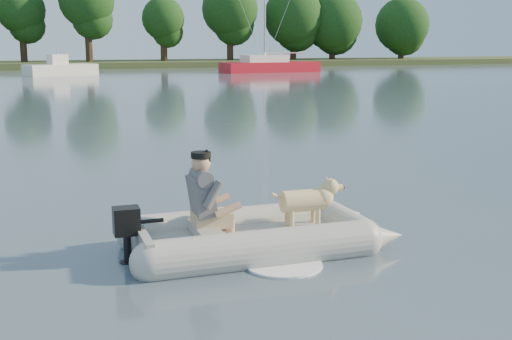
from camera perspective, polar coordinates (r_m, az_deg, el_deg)
name	(u,v)px	position (r m, az deg, el deg)	size (l,w,h in m)	color
water	(297,261)	(7.42, 3.62, -8.10)	(160.00, 160.00, 0.00)	slate
shore_bank	(50,65)	(68.50, -17.83, 8.87)	(160.00, 12.00, 0.70)	#47512D
treeline	(107,14)	(68.08, -13.09, 13.35)	(84.66, 7.35, 9.27)	#332316
dinghy	(258,204)	(7.71, 0.15, -3.04)	(4.19, 2.60, 1.31)	#9D9D98
man	(203,193)	(7.53, -4.72, -2.04)	(0.68, 0.58, 1.01)	#5A595E
dog	(303,204)	(7.98, 4.18, -3.07)	(0.88, 0.31, 0.58)	tan
outboard_motor	(127,238)	(7.43, -11.39, -5.90)	(0.39, 0.27, 0.74)	black
motorboat	(60,61)	(51.75, -17.01, 9.22)	(5.54, 2.13, 2.34)	white
sailboat	(269,66)	(55.20, 1.19, 9.22)	(8.75, 3.53, 11.71)	#B61422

